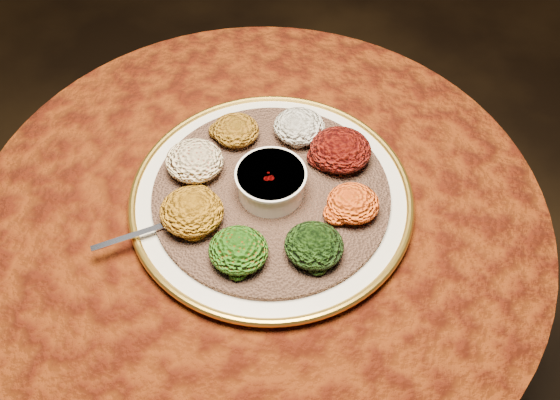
# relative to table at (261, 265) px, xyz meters

# --- Properties ---
(table) EXTENTS (0.96, 0.96, 0.73)m
(table) POSITION_rel_table_xyz_m (0.00, 0.00, 0.00)
(table) COLOR black
(table) RESTS_ON ground
(platter) EXTENTS (0.55, 0.55, 0.02)m
(platter) POSITION_rel_table_xyz_m (0.02, 0.02, 0.19)
(platter) COLOR beige
(platter) RESTS_ON table
(injera) EXTENTS (0.50, 0.50, 0.01)m
(injera) POSITION_rel_table_xyz_m (0.02, 0.02, 0.20)
(injera) COLOR brown
(injera) RESTS_ON platter
(stew_bowl) EXTENTS (0.11, 0.11, 0.05)m
(stew_bowl) POSITION_rel_table_xyz_m (0.02, 0.02, 0.24)
(stew_bowl) COLOR white
(stew_bowl) RESTS_ON injera
(spoon) EXTENTS (0.13, 0.10, 0.01)m
(spoon) POSITION_rel_table_xyz_m (-0.13, -0.08, 0.21)
(spoon) COLOR silver
(spoon) RESTS_ON injera
(portion_ayib) EXTENTS (0.09, 0.09, 0.04)m
(portion_ayib) POSITION_rel_table_xyz_m (0.04, 0.15, 0.23)
(portion_ayib) COLOR silver
(portion_ayib) RESTS_ON injera
(portion_kitfo) EXTENTS (0.10, 0.10, 0.05)m
(portion_kitfo) POSITION_rel_table_xyz_m (0.11, 0.11, 0.23)
(portion_kitfo) COLOR black
(portion_kitfo) RESTS_ON injera
(portion_tikil) EXTENTS (0.08, 0.08, 0.04)m
(portion_tikil) POSITION_rel_table_xyz_m (0.15, 0.01, 0.23)
(portion_tikil) COLOR #C66C10
(portion_tikil) RESTS_ON injera
(portion_gomen) EXTENTS (0.09, 0.09, 0.04)m
(portion_gomen) POSITION_rel_table_xyz_m (0.11, -0.08, 0.23)
(portion_gomen) COLOR black
(portion_gomen) RESTS_ON injera
(portion_mixveg) EXTENTS (0.09, 0.09, 0.04)m
(portion_mixveg) POSITION_rel_table_xyz_m (-0.00, -0.12, 0.23)
(portion_mixveg) COLOR maroon
(portion_mixveg) RESTS_ON injera
(portion_kik) EXTENTS (0.10, 0.10, 0.05)m
(portion_kik) POSITION_rel_table_xyz_m (-0.09, -0.06, 0.23)
(portion_kik) COLOR #AE6B0F
(portion_kik) RESTS_ON injera
(portion_timatim) EXTENTS (0.10, 0.09, 0.05)m
(portion_timatim) POSITION_rel_table_xyz_m (-0.12, 0.04, 0.23)
(portion_timatim) COLOR maroon
(portion_timatim) RESTS_ON injera
(portion_shiro) EXTENTS (0.08, 0.08, 0.04)m
(portion_shiro) POSITION_rel_table_xyz_m (-0.07, 0.12, 0.23)
(portion_shiro) COLOR #875110
(portion_shiro) RESTS_ON injera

